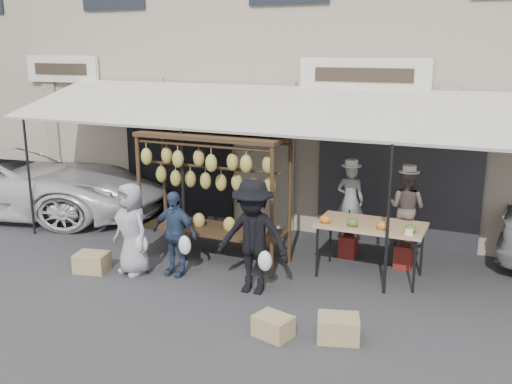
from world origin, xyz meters
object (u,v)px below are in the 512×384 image
at_px(customer_left, 132,229).
at_px(crate_far, 92,262).
at_px(vendor_right, 407,208).
at_px(produce_table, 370,226).
at_px(customer_right, 253,237).
at_px(vendor_left, 350,200).
at_px(customer_mid, 174,233).
at_px(crate_near_a, 273,326).
at_px(crate_near_b, 338,328).
at_px(banana_rack, 212,173).

bearing_deg(customer_left, crate_far, -143.52).
bearing_deg(crate_far, vendor_right, 25.60).
bearing_deg(produce_table, customer_left, -158.64).
relative_size(vendor_right, customer_right, 0.73).
bearing_deg(vendor_left, customer_mid, 32.36).
bearing_deg(produce_table, customer_mid, -158.30).
relative_size(vendor_right, crate_near_a, 2.76).
bearing_deg(crate_far, customer_mid, 19.06).
relative_size(produce_table, crate_near_b, 3.23).
distance_m(crate_near_a, crate_far, 3.69).
relative_size(banana_rack, crate_near_b, 4.94).
height_order(customer_left, crate_near_b, customer_left).
distance_m(vendor_left, vendor_right, 1.00).
distance_m(customer_left, crate_near_a, 3.17).
height_order(banana_rack, vendor_left, banana_rack).
xyz_separation_m(banana_rack, customer_mid, (-0.26, -0.83, -0.86)).
bearing_deg(banana_rack, customer_mid, -107.60).
relative_size(customer_left, customer_mid, 1.08).
bearing_deg(crate_near_b, customer_right, 150.61).
relative_size(produce_table, vendor_right, 1.32).
xyz_separation_m(customer_mid, crate_near_a, (2.26, -1.28, -0.56)).
distance_m(vendor_right, crate_near_a, 3.40).
xyz_separation_m(vendor_left, crate_near_b, (0.66, -2.94, -0.89)).
bearing_deg(produce_table, vendor_right, 54.40).
distance_m(banana_rack, vendor_left, 2.45).
height_order(banana_rack, customer_mid, banana_rack).
bearing_deg(customer_right, produce_table, 37.77).
bearing_deg(crate_near_a, crate_near_b, 17.90).
height_order(vendor_left, customer_left, vendor_left).
bearing_deg(banana_rack, crate_far, -141.16).
distance_m(crate_near_a, crate_near_b, 0.83).
height_order(banana_rack, customer_left, banana_rack).
bearing_deg(crate_near_a, vendor_right, 70.00).
relative_size(banana_rack, crate_near_a, 5.57).
relative_size(vendor_left, customer_mid, 0.92).
distance_m(customer_left, crate_near_b, 3.85).
xyz_separation_m(crate_near_b, crate_far, (-4.39, 0.56, -0.00)).
xyz_separation_m(banana_rack, vendor_right, (3.12, 0.97, -0.51)).
bearing_deg(crate_near_b, banana_rack, 146.52).
height_order(banana_rack, crate_near_a, banana_rack).
distance_m(customer_mid, crate_near_b, 3.27).
xyz_separation_m(banana_rack, vendor_left, (2.13, 1.09, -0.52)).
relative_size(vendor_left, crate_near_a, 2.77).
distance_m(banana_rack, crate_near_a, 3.23).
bearing_deg(vendor_right, customer_mid, 45.70).
height_order(customer_left, crate_far, customer_left).
xyz_separation_m(produce_table, vendor_left, (-0.54, 0.75, 0.19)).
bearing_deg(crate_near_a, vendor_left, 87.70).
relative_size(crate_near_a, crate_near_b, 0.89).
relative_size(banana_rack, vendor_right, 2.02).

